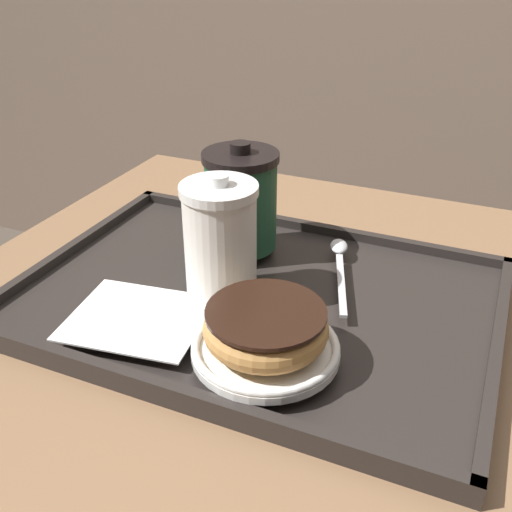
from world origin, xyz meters
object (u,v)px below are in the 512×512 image
coffee_cup_front (220,238)px  coffee_cup_rear (241,200)px  donut_chocolate_glazed (266,326)px  spoon (340,258)px

coffee_cup_front → coffee_cup_rear: (-0.02, 0.10, -0.00)m
donut_chocolate_glazed → coffee_cup_front: bearing=135.7°
coffee_cup_rear → coffee_cup_front: bearing=-77.4°
coffee_cup_front → spoon: bearing=47.4°
coffee_cup_rear → donut_chocolate_glazed: coffee_cup_rear is taller
coffee_cup_rear → spoon: 0.14m
coffee_cup_rear → spoon: bearing=4.4°
coffee_cup_front → coffee_cup_rear: size_ratio=1.00×
spoon → donut_chocolate_glazed: bearing=157.7°
donut_chocolate_glazed → spoon: donut_chocolate_glazed is taller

